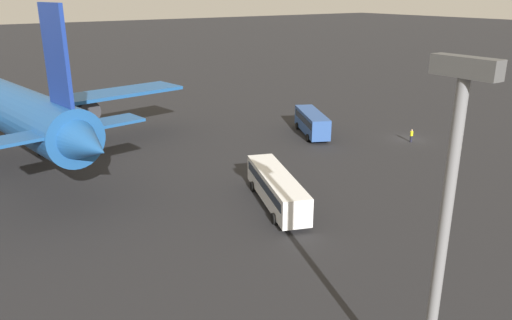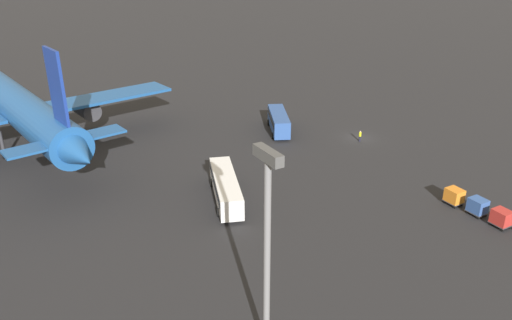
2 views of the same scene
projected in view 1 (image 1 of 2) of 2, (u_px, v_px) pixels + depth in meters
name	position (u px, v px, depth m)	size (l,w,h in m)	color
ground_plane	(408.00, 139.00, 68.22)	(600.00, 600.00, 0.00)	#232326
shuttle_bus_near	(312.00, 121.00, 69.67)	(10.27, 6.77, 3.20)	#2D5199
shuttle_bus_far	(277.00, 187.00, 46.67)	(12.66, 6.83, 3.02)	white
worker_person	(411.00, 136.00, 66.57)	(0.38, 0.38, 1.74)	#1E1E2D
light_pole	(446.00, 212.00, 20.98)	(2.80, 0.70, 16.87)	slate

